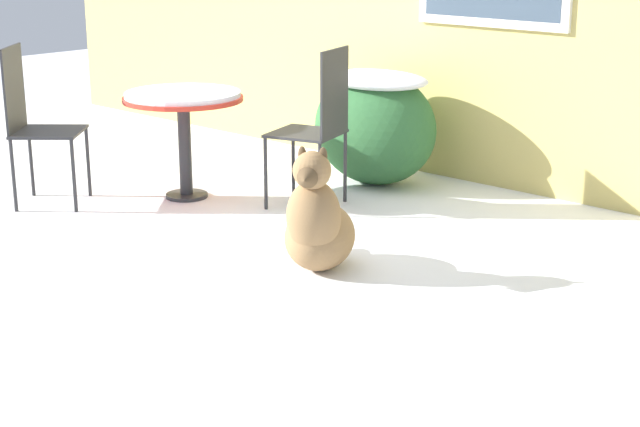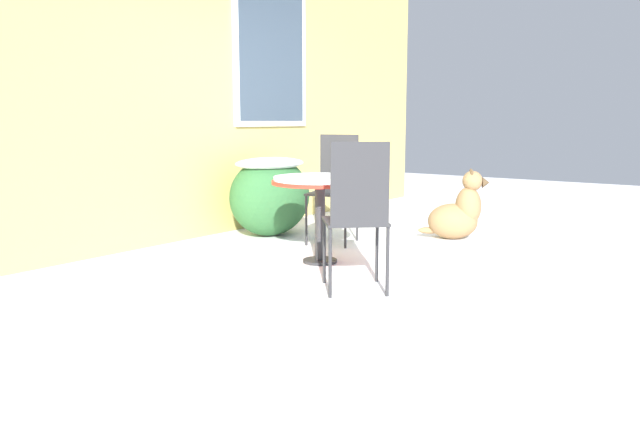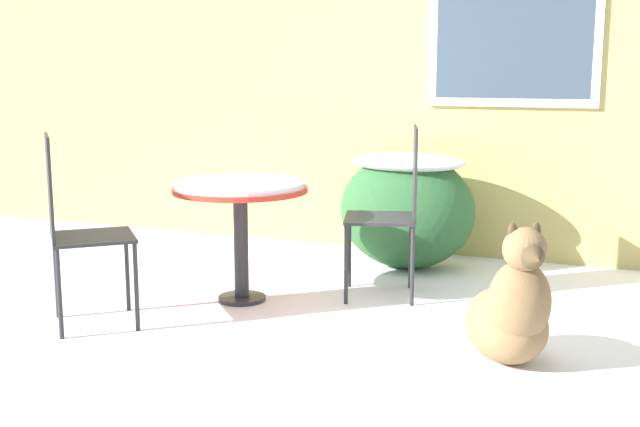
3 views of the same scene
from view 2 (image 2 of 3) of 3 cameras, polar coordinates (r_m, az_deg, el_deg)
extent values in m
plane|color=white|center=(5.40, 7.24, -4.25)|extent=(16.00, 16.00, 0.00)
cube|color=tan|center=(6.64, -9.62, 11.62)|extent=(8.00, 0.06, 3.12)
cube|color=white|center=(7.24, -4.47, 14.17)|extent=(1.20, 0.04, 1.57)
cube|color=#3D4C5B|center=(7.23, -4.38, 14.18)|extent=(1.08, 0.01, 1.45)
ellipsoid|color=#2D6033|center=(6.47, -4.57, 1.55)|extent=(0.95, 0.71, 0.81)
ellipsoid|color=white|center=(6.44, -4.61, 4.60)|extent=(0.81, 0.61, 0.12)
cylinder|color=#2D2D30|center=(5.28, 0.00, -4.35)|extent=(0.29, 0.29, 0.03)
cylinder|color=#2D2D30|center=(5.21, 0.00, -0.78)|extent=(0.09, 0.09, 0.64)
cylinder|color=red|center=(5.17, 0.00, 2.88)|extent=(0.80, 0.80, 0.03)
cylinder|color=white|center=(5.17, 0.00, 3.23)|extent=(0.77, 0.77, 0.03)
cube|color=#2D2D30|center=(6.02, 1.14, 1.85)|extent=(0.53, 0.53, 0.02)
cube|color=#2D2D30|center=(6.19, 1.76, 4.68)|extent=(0.13, 0.38, 0.55)
cylinder|color=#2D2D30|center=(5.94, -1.26, -0.66)|extent=(0.02, 0.02, 0.48)
cylinder|color=#2D2D30|center=(5.81, 2.33, -0.87)|extent=(0.02, 0.02, 0.48)
cylinder|color=#2D2D30|center=(6.30, 0.02, -0.13)|extent=(0.02, 0.02, 0.48)
cylinder|color=#2D2D30|center=(6.18, 3.43, -0.31)|extent=(0.02, 0.02, 0.48)
cube|color=#2D2D30|center=(4.36, 3.21, -0.72)|extent=(0.60, 0.60, 0.02)
cube|color=#2D2D30|center=(4.12, 3.67, 2.73)|extent=(0.27, 0.30, 0.55)
cylinder|color=#2D2D30|center=(4.63, 5.22, -3.34)|extent=(0.02, 0.02, 0.48)
cylinder|color=#2D2D30|center=(4.57, 0.39, -3.45)|extent=(0.02, 0.02, 0.48)
cylinder|color=#2D2D30|center=(4.25, 6.19, -4.41)|extent=(0.02, 0.02, 0.48)
cylinder|color=#2D2D30|center=(4.19, 0.93, -4.55)|extent=(0.02, 0.02, 0.48)
ellipsoid|color=#937047|center=(6.42, 12.03, -0.70)|extent=(0.57, 0.62, 0.36)
ellipsoid|color=#937047|center=(6.42, 13.40, 0.64)|extent=(0.38, 0.37, 0.39)
sphere|color=#937047|center=(6.39, 13.77, 2.91)|extent=(0.20, 0.20, 0.20)
cone|color=brown|center=(6.41, 14.93, 2.75)|extent=(0.13, 0.11, 0.11)
ellipsoid|color=brown|center=(6.33, 13.71, 3.55)|extent=(0.05, 0.05, 0.09)
ellipsoid|color=brown|center=(6.44, 13.60, 3.63)|extent=(0.05, 0.05, 0.09)
ellipsoid|color=#937047|center=(6.43, 9.95, -1.53)|extent=(0.18, 0.24, 0.07)
camera|label=1|loc=(9.26, 44.07, 9.93)|focal=55.00mm
camera|label=3|loc=(6.41, 47.22, 7.59)|focal=45.00mm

